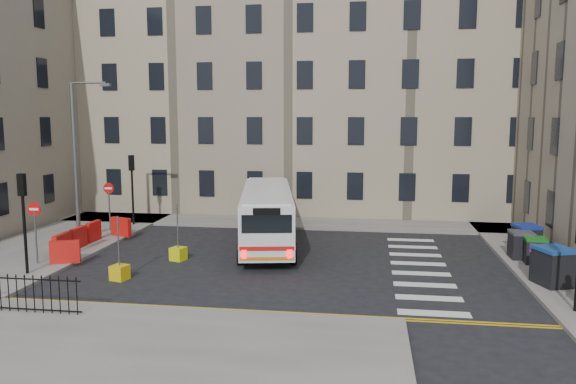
% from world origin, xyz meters
% --- Properties ---
extents(ground, '(120.00, 120.00, 0.00)m').
position_xyz_m(ground, '(0.00, 0.00, 0.00)').
color(ground, black).
rests_on(ground, ground).
extents(pavement_north, '(36.00, 3.20, 0.15)m').
position_xyz_m(pavement_north, '(-6.00, 8.60, 0.07)').
color(pavement_north, slate).
rests_on(pavement_north, ground).
extents(pavement_east, '(2.40, 26.00, 0.15)m').
position_xyz_m(pavement_east, '(9.00, 4.00, 0.07)').
color(pavement_east, slate).
rests_on(pavement_east, ground).
extents(pavement_west, '(6.00, 22.00, 0.15)m').
position_xyz_m(pavement_west, '(-14.00, 1.00, 0.07)').
color(pavement_west, slate).
rests_on(pavement_west, ground).
extents(pavement_sw, '(20.00, 6.00, 0.15)m').
position_xyz_m(pavement_sw, '(-7.00, -10.00, 0.07)').
color(pavement_sw, slate).
rests_on(pavement_sw, ground).
extents(terrace_north, '(38.30, 10.80, 17.20)m').
position_xyz_m(terrace_north, '(-7.00, 15.50, 8.62)').
color(terrace_north, tan).
rests_on(terrace_north, ground).
extents(traffic_light_nw, '(0.28, 0.22, 4.10)m').
position_xyz_m(traffic_light_nw, '(-12.00, 6.50, 2.87)').
color(traffic_light_nw, black).
rests_on(traffic_light_nw, pavement_west).
extents(traffic_light_sw, '(0.28, 0.22, 4.10)m').
position_xyz_m(traffic_light_sw, '(-12.00, -4.00, 2.87)').
color(traffic_light_sw, black).
rests_on(traffic_light_sw, pavement_west).
extents(streetlamp, '(0.50, 0.22, 8.14)m').
position_xyz_m(streetlamp, '(-13.00, 2.00, 4.34)').
color(streetlamp, '#595B5E').
rests_on(streetlamp, pavement_west).
extents(no_entry_north, '(0.60, 0.08, 3.00)m').
position_xyz_m(no_entry_north, '(-12.50, 4.50, 2.08)').
color(no_entry_north, '#595B5E').
rests_on(no_entry_north, pavement_west).
extents(no_entry_south, '(0.60, 0.08, 3.00)m').
position_xyz_m(no_entry_south, '(-12.50, -2.50, 2.08)').
color(no_entry_south, '#595B5E').
rests_on(no_entry_south, pavement_west).
extents(roadworks_barriers, '(1.66, 6.26, 1.00)m').
position_xyz_m(roadworks_barriers, '(-11.84, 0.50, 0.65)').
color(roadworks_barriers, red).
rests_on(roadworks_barriers, pavement_west).
extents(bus, '(4.23, 10.69, 2.84)m').
position_xyz_m(bus, '(-3.31, 2.95, 1.64)').
color(bus, silver).
rests_on(bus, ground).
extents(wheelie_bin_a, '(1.52, 1.63, 1.46)m').
position_xyz_m(wheelie_bin_a, '(8.77, -2.58, 0.89)').
color(wheelie_bin_a, black).
rests_on(wheelie_bin_a, pavement_east).
extents(wheelie_bin_b, '(1.25, 1.35, 1.25)m').
position_xyz_m(wheelie_bin_b, '(8.63, -1.67, 0.78)').
color(wheelie_bin_b, black).
rests_on(wheelie_bin_b, pavement_east).
extents(wheelie_bin_c, '(0.97, 1.09, 1.13)m').
position_xyz_m(wheelie_bin_c, '(8.98, 0.67, 0.72)').
color(wheelie_bin_c, black).
rests_on(wheelie_bin_c, pavement_east).
extents(wheelie_bin_d, '(0.99, 1.13, 1.22)m').
position_xyz_m(wheelie_bin_d, '(8.61, 1.50, 0.77)').
color(wheelie_bin_d, black).
rests_on(wheelie_bin_d, pavement_east).
extents(wheelie_bin_e, '(1.24, 1.37, 1.33)m').
position_xyz_m(wheelie_bin_e, '(9.11, 2.52, 0.82)').
color(wheelie_bin_e, black).
rests_on(wheelie_bin_e, pavement_east).
extents(bollard_yellow, '(0.75, 0.75, 0.60)m').
position_xyz_m(bollard_yellow, '(-6.78, -0.56, 0.30)').
color(bollard_yellow, '#CED10B').
rests_on(bollard_yellow, ground).
extents(bollard_chevron, '(0.73, 0.73, 0.60)m').
position_xyz_m(bollard_chevron, '(-8.07, -3.85, 0.30)').
color(bollard_chevron, gold).
rests_on(bollard_chevron, ground).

